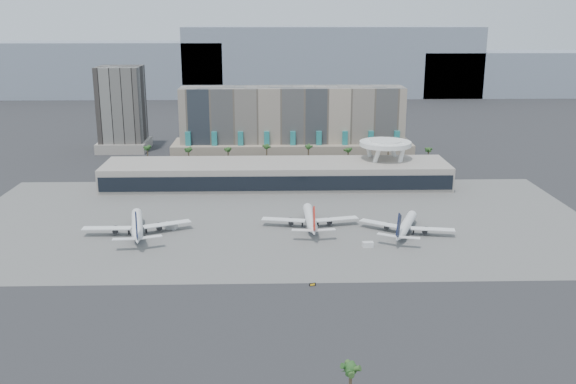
{
  "coord_description": "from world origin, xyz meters",
  "views": [
    {
      "loc": [
        -2.28,
        -199.32,
        83.51
      ],
      "look_at": [
        3.99,
        40.0,
        16.41
      ],
      "focal_mm": 40.0,
      "sensor_mm": 36.0,
      "label": 1
    }
  ],
  "objects_px": {
    "airliner_left": "(137,225)",
    "airliner_centre": "(310,218)",
    "airliner_right": "(406,225)",
    "service_vehicle_b": "(368,245)",
    "taxiway_sign": "(313,284)",
    "service_vehicle_a": "(171,226)"
  },
  "relations": [
    {
      "from": "airliner_left",
      "to": "airliner_centre",
      "type": "relative_size",
      "value": 1.05
    },
    {
      "from": "service_vehicle_a",
      "to": "service_vehicle_b",
      "type": "distance_m",
      "value": 79.3
    },
    {
      "from": "service_vehicle_b",
      "to": "taxiway_sign",
      "type": "bearing_deg",
      "value": -126.62
    },
    {
      "from": "taxiway_sign",
      "to": "service_vehicle_b",
      "type": "bearing_deg",
      "value": 40.46
    },
    {
      "from": "airliner_left",
      "to": "service_vehicle_b",
      "type": "height_order",
      "value": "airliner_left"
    },
    {
      "from": "airliner_left",
      "to": "service_vehicle_a",
      "type": "xyz_separation_m",
      "value": [
        11.98,
        6.18,
        -2.52
      ]
    },
    {
      "from": "airliner_centre",
      "to": "airliner_right",
      "type": "height_order",
      "value": "airliner_centre"
    },
    {
      "from": "service_vehicle_a",
      "to": "service_vehicle_b",
      "type": "relative_size",
      "value": 1.29
    },
    {
      "from": "airliner_centre",
      "to": "airliner_right",
      "type": "relative_size",
      "value": 1.1
    },
    {
      "from": "airliner_right",
      "to": "service_vehicle_b",
      "type": "relative_size",
      "value": 9.28
    },
    {
      "from": "taxiway_sign",
      "to": "airliner_left",
      "type": "bearing_deg",
      "value": 126.03
    },
    {
      "from": "airliner_right",
      "to": "taxiway_sign",
      "type": "bearing_deg",
      "value": -107.39
    },
    {
      "from": "airliner_left",
      "to": "service_vehicle_a",
      "type": "bearing_deg",
      "value": 15.61
    },
    {
      "from": "airliner_left",
      "to": "taxiway_sign",
      "type": "distance_m",
      "value": 82.83
    },
    {
      "from": "service_vehicle_a",
      "to": "taxiway_sign",
      "type": "height_order",
      "value": "service_vehicle_a"
    },
    {
      "from": "airliner_centre",
      "to": "taxiway_sign",
      "type": "bearing_deg",
      "value": -93.71
    },
    {
      "from": "airliner_right",
      "to": "service_vehicle_a",
      "type": "height_order",
      "value": "airliner_right"
    },
    {
      "from": "airliner_right",
      "to": "airliner_centre",
      "type": "bearing_deg",
      "value": -172.45
    },
    {
      "from": "airliner_centre",
      "to": "service_vehicle_b",
      "type": "relative_size",
      "value": 10.25
    },
    {
      "from": "airliner_right",
      "to": "taxiway_sign",
      "type": "distance_m",
      "value": 63.06
    },
    {
      "from": "airliner_centre",
      "to": "service_vehicle_a",
      "type": "bearing_deg",
      "value": -179.87
    },
    {
      "from": "airliner_left",
      "to": "airliner_right",
      "type": "bearing_deg",
      "value": -12.72
    }
  ]
}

